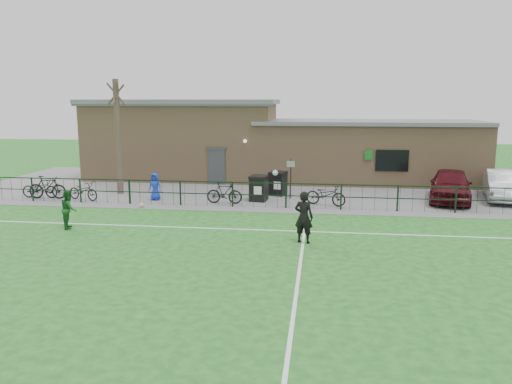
# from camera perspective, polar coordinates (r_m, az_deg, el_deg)

# --- Properties ---
(ground) EXTENTS (90.00, 90.00, 0.00)m
(ground) POSITION_cam_1_polar(r_m,az_deg,el_deg) (15.52, -2.42, -8.08)
(ground) COLOR #1A5B1B
(ground) RESTS_ON ground
(paving_strip) EXTENTS (34.00, 13.00, 0.02)m
(paving_strip) POSITION_cam_1_polar(r_m,az_deg,el_deg) (28.53, 2.21, 0.54)
(paving_strip) COLOR slate
(paving_strip) RESTS_ON ground
(pitch_line_touch) EXTENTS (28.00, 0.10, 0.01)m
(pitch_line_touch) POSITION_cam_1_polar(r_m,az_deg,el_deg) (22.97, 0.91, -1.92)
(pitch_line_touch) COLOR white
(pitch_line_touch) RESTS_ON ground
(pitch_line_mid) EXTENTS (28.00, 0.10, 0.01)m
(pitch_line_mid) POSITION_cam_1_polar(r_m,az_deg,el_deg) (19.31, -0.39, -4.32)
(pitch_line_mid) COLOR white
(pitch_line_mid) RESTS_ON ground
(pitch_line_perp) EXTENTS (0.10, 16.00, 0.01)m
(pitch_line_perp) POSITION_cam_1_polar(r_m,az_deg,el_deg) (15.32, 5.05, -8.35)
(pitch_line_perp) COLOR white
(pitch_line_perp) RESTS_ON ground
(perimeter_fence) EXTENTS (28.00, 0.10, 1.20)m
(perimeter_fence) POSITION_cam_1_polar(r_m,az_deg,el_deg) (23.05, 0.97, -0.36)
(perimeter_fence) COLOR black
(perimeter_fence) RESTS_ON ground
(bare_tree) EXTENTS (0.30, 0.30, 6.00)m
(bare_tree) POSITION_cam_1_polar(r_m,az_deg,el_deg) (27.19, -15.48, 6.03)
(bare_tree) COLOR #46382A
(bare_tree) RESTS_ON ground
(wheelie_bin_left) EXTENTS (0.89, 0.98, 1.17)m
(wheelie_bin_left) POSITION_cam_1_polar(r_m,az_deg,el_deg) (24.60, 0.32, 0.35)
(wheelie_bin_left) COLOR black
(wheelie_bin_left) RESTS_ON paving_strip
(wheelie_bin_right) EXTENTS (0.96, 1.03, 1.15)m
(wheelie_bin_right) POSITION_cam_1_polar(r_m,az_deg,el_deg) (26.11, 2.53, 0.90)
(wheelie_bin_right) COLOR black
(wheelie_bin_right) RESTS_ON paving_strip
(sign_post) EXTENTS (0.07, 0.07, 2.00)m
(sign_post) POSITION_cam_1_polar(r_m,az_deg,el_deg) (25.15, 3.97, 1.50)
(sign_post) COLOR black
(sign_post) RESTS_ON paving_strip
(car_maroon) EXTENTS (2.88, 4.96, 1.59)m
(car_maroon) POSITION_cam_1_polar(r_m,az_deg,el_deg) (26.31, 21.33, 0.74)
(car_maroon) COLOR #450C13
(car_maroon) RESTS_ON paving_strip
(car_silver) EXTENTS (2.48, 4.71, 1.48)m
(car_silver) POSITION_cam_1_polar(r_m,az_deg,el_deg) (27.73, 26.39, 0.72)
(car_silver) COLOR #A2A5AA
(car_silver) RESTS_ON paving_strip
(bicycle_a) EXTENTS (1.88, 0.69, 0.98)m
(bicycle_a) POSITION_cam_1_polar(r_m,az_deg,el_deg) (27.62, -23.47, 0.39)
(bicycle_a) COLOR black
(bicycle_a) RESTS_ON paving_strip
(bicycle_b) EXTENTS (1.96, 0.62, 1.17)m
(bicycle_b) POSITION_cam_1_polar(r_m,az_deg,el_deg) (27.18, -22.74, 0.49)
(bicycle_b) COLOR black
(bicycle_b) RESTS_ON paving_strip
(bicycle_c) EXTENTS (1.88, 1.13, 0.93)m
(bicycle_c) POSITION_cam_1_polar(r_m,az_deg,el_deg) (26.24, -19.14, 0.14)
(bicycle_c) COLOR black
(bicycle_c) RESTS_ON paving_strip
(bicycle_d) EXTENTS (1.75, 0.56, 1.04)m
(bicycle_d) POSITION_cam_1_polar(r_m,az_deg,el_deg) (23.97, -3.64, -0.10)
(bicycle_d) COLOR black
(bicycle_d) RESTS_ON paving_strip
(bicycle_e) EXTENTS (2.05, 1.27, 1.02)m
(bicycle_e) POSITION_cam_1_polar(r_m,az_deg,el_deg) (23.75, 7.98, -0.31)
(bicycle_e) COLOR black
(bicycle_e) RESTS_ON paving_strip
(spectator_child) EXTENTS (0.72, 0.52, 1.36)m
(spectator_child) POSITION_cam_1_polar(r_m,az_deg,el_deg) (25.25, -11.46, 0.62)
(spectator_child) COLOR #1637CE
(spectator_child) RESTS_ON paving_strip
(goalkeeper_kick) EXTENTS (1.76, 3.25, 2.16)m
(goalkeeper_kick) POSITION_cam_1_polar(r_m,az_deg,el_deg) (17.52, 5.40, -2.76)
(goalkeeper_kick) COLOR black
(goalkeeper_kick) RESTS_ON ground
(outfield_player) EXTENTS (0.81, 0.90, 1.51)m
(outfield_player) POSITION_cam_1_polar(r_m,az_deg,el_deg) (20.75, -20.59, -1.82)
(outfield_player) COLOR #175320
(outfield_player) RESTS_ON ground
(ball_ground) EXTENTS (0.24, 0.24, 0.24)m
(ball_ground) POSITION_cam_1_polar(r_m,az_deg,el_deg) (23.76, -12.96, -1.48)
(ball_ground) COLOR silver
(ball_ground) RESTS_ON ground
(clubhouse) EXTENTS (24.25, 5.40, 4.96)m
(clubhouse) POSITION_cam_1_polar(r_m,az_deg,el_deg) (31.29, 1.14, 5.51)
(clubhouse) COLOR tan
(clubhouse) RESTS_ON ground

